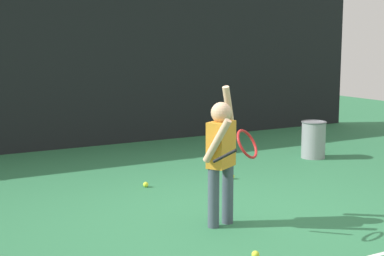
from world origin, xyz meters
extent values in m
plane|color=#2D7247|center=(0.00, 0.00, 0.00)|extent=(20.00, 20.00, 0.00)
cube|color=black|center=(0.00, 4.35, 1.53)|extent=(11.39, 0.08, 3.05)
cylinder|color=slate|center=(0.00, 4.41, 1.60)|extent=(0.09, 0.09, 3.20)
cylinder|color=slate|center=(2.77, 4.41, 1.60)|extent=(0.09, 0.09, 3.20)
cylinder|color=slate|center=(5.54, 4.41, 1.60)|extent=(0.09, 0.09, 3.20)
cylinder|color=#3F4C59|center=(-0.29, -0.29, 0.29)|extent=(0.11, 0.11, 0.58)
cylinder|color=#3F4C59|center=(-0.10, -0.26, 0.29)|extent=(0.11, 0.11, 0.58)
cube|color=orange|center=(-0.19, -0.27, 0.80)|extent=(0.34, 0.30, 0.44)
sphere|color=tan|center=(-0.19, -0.27, 1.10)|extent=(0.20, 0.20, 0.20)
cylinder|color=tan|center=(-0.03, -0.16, 1.12)|extent=(0.21, 0.16, 0.46)
cylinder|color=tan|center=(-0.33, -0.42, 0.87)|extent=(0.20, 0.28, 0.43)
cylinder|color=black|center=(-0.34, -0.57, 0.75)|extent=(0.14, 0.22, 0.15)
torus|color=red|center=(-0.23, -0.76, 0.88)|extent=(0.33, 0.28, 0.26)
cylinder|color=gray|center=(2.74, 1.75, 0.28)|extent=(0.36, 0.36, 0.55)
torus|color=#595B60|center=(2.74, 1.75, 0.55)|extent=(0.38, 0.38, 0.02)
sphere|color=#CCE033|center=(-0.40, -1.15, 0.03)|extent=(0.07, 0.07, 0.07)
sphere|color=#CCE033|center=(0.93, 1.23, 0.03)|extent=(0.07, 0.07, 0.07)
sphere|color=#CCE033|center=(-0.22, 1.40, 0.03)|extent=(0.07, 0.07, 0.07)
camera|label=1|loc=(-3.09, -4.86, 1.80)|focal=54.05mm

